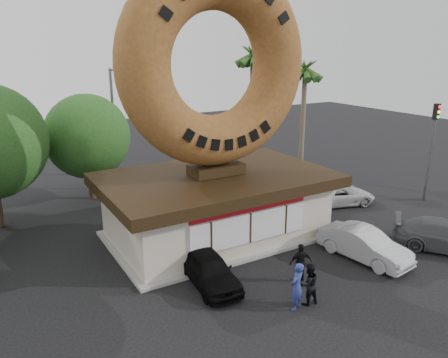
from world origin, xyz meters
name	(u,v)px	position (x,y,z in m)	size (l,w,h in m)	color
ground	(290,289)	(0.00, 0.00, 0.00)	(90.00, 90.00, 0.00)	black
donut_shop	(216,203)	(0.00, 5.98, 1.77)	(11.20, 7.20, 3.80)	beige
giant_donut	(215,64)	(0.00, 6.00, 8.54)	(9.48, 9.48, 2.42)	#93592B
tree_mid	(87,137)	(-4.00, 15.00, 4.02)	(5.20, 5.20, 6.63)	#473321
palm_near	(253,60)	(7.50, 14.00, 8.41)	(2.60, 2.60, 9.75)	#726651
palm_far	(305,73)	(11.00, 12.50, 7.48)	(2.60, 2.60, 8.75)	#726651
street_lamp	(116,124)	(-1.86, 16.00, 4.48)	(2.11, 0.20, 8.00)	#59595E
traffic_signal	(433,140)	(14.00, 3.99, 3.87)	(0.30, 0.38, 6.07)	#59595E
person_left	(297,286)	(-0.70, -1.21, 0.93)	(0.68, 0.45, 1.87)	navy
person_center	(308,284)	(-0.10, -1.17, 0.83)	(0.81, 0.63, 1.66)	black
person_right	(301,263)	(0.76, 0.30, 0.83)	(0.97, 0.40, 1.65)	black
car_black	(209,270)	(-2.61, 1.96, 0.66)	(1.56, 3.88, 1.32)	black
car_silver	(364,244)	(4.51, 0.34, 0.71)	(1.51, 4.33, 1.43)	#A2A3A7
car_grey	(448,236)	(8.66, -1.05, 0.72)	(2.02, 4.96, 1.44)	#545759
car_white	(339,195)	(8.78, 6.20, 0.61)	(2.02, 4.38, 1.22)	beige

